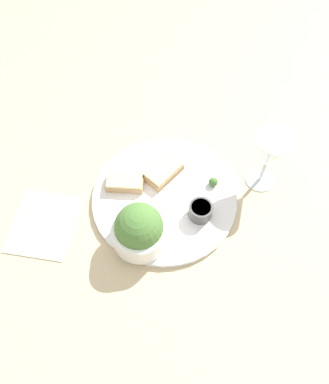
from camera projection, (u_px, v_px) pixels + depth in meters
ground_plane at (164, 199)px, 0.88m from camera, size 4.00×4.00×0.00m
dinner_plate at (164, 198)px, 0.87m from camera, size 0.34×0.34×0.01m
salad_bowl at (139, 230)px, 0.77m from camera, size 0.12×0.12×0.11m
sauce_ramekin at (201, 210)px, 0.82m from camera, size 0.05×0.05×0.04m
cheese_toast_near at (163, 171)px, 0.89m from camera, size 0.11×0.09×0.03m
cheese_toast_far at (125, 182)px, 0.87m from camera, size 0.10×0.08×0.03m
wine_glass at (270, 153)px, 0.82m from camera, size 0.08×0.08×0.16m
garnish at (213, 182)px, 0.87m from camera, size 0.02×0.02×0.02m
napkin at (43, 224)px, 0.84m from camera, size 0.20×0.21×0.01m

